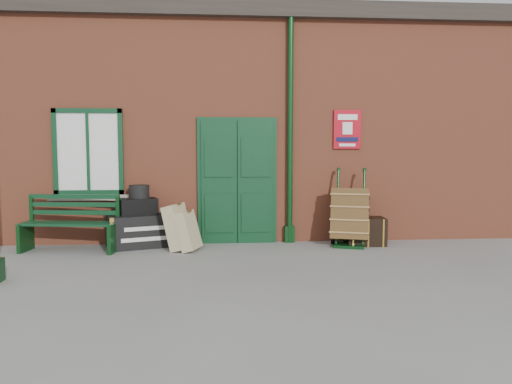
{
  "coord_description": "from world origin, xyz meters",
  "views": [
    {
      "loc": [
        -0.66,
        -7.47,
        1.72
      ],
      "look_at": [
        -0.03,
        0.6,
        1.0
      ],
      "focal_mm": 35.0,
      "sensor_mm": 36.0,
      "label": 1
    }
  ],
  "objects": [
    {
      "name": "houdini_trunk",
      "position": [
        -1.99,
        1.25,
        0.28
      ],
      "size": [
        1.28,
        0.97,
        0.57
      ],
      "primitive_type": "cube",
      "rotation": [
        0.0,
        0.0,
        0.34
      ],
      "color": "black",
      "rests_on": "ground"
    },
    {
      "name": "station_building",
      "position": [
        -0.0,
        3.49,
        2.16
      ],
      "size": [
        10.3,
        4.3,
        4.36
      ],
      "color": "#B05538",
      "rests_on": "ground"
    },
    {
      "name": "suitcase_front",
      "position": [
        -1.15,
        0.83,
        0.34
      ],
      "size": [
        0.49,
        0.57,
        0.67
      ],
      "primitive_type": "cube",
      "rotation": [
        0.0,
        -0.26,
        -0.32
      ],
      "color": "tan",
      "rests_on": "ground"
    },
    {
      "name": "dark_trunk",
      "position": [
        1.95,
        1.09,
        0.24
      ],
      "size": [
        0.7,
        0.47,
        0.49
      ],
      "primitive_type": "cube",
      "rotation": [
        0.0,
        0.0,
        -0.04
      ],
      "color": "black",
      "rests_on": "ground"
    },
    {
      "name": "suitcase_back",
      "position": [
        -1.33,
        0.93,
        0.39
      ],
      "size": [
        0.53,
        0.63,
        0.78
      ],
      "primitive_type": "cube",
      "rotation": [
        0.0,
        -0.22,
        -0.32
      ],
      "color": "tan",
      "rests_on": "ground"
    },
    {
      "name": "hatbox",
      "position": [
        -2.01,
        1.25,
        0.96
      ],
      "size": [
        0.43,
        0.43,
        0.23
      ],
      "primitive_type": "cylinder",
      "rotation": [
        0.0,
        0.0,
        0.34
      ],
      "color": "black",
      "rests_on": "strongbox"
    },
    {
      "name": "strongbox",
      "position": [
        -2.04,
        1.25,
        0.71
      ],
      "size": [
        0.74,
        0.64,
        0.28
      ],
      "primitive_type": "cube",
      "rotation": [
        0.0,
        0.0,
        0.34
      ],
      "color": "black",
      "rests_on": "houdini_trunk"
    },
    {
      "name": "ground",
      "position": [
        0.0,
        0.0,
        0.0
      ],
      "size": [
        80.0,
        80.0,
        0.0
      ],
      "primitive_type": "plane",
      "color": "gray",
      "rests_on": "ground"
    },
    {
      "name": "bench",
      "position": [
        -3.09,
        0.97,
        0.49
      ],
      "size": [
        1.62,
        0.71,
        0.97
      ],
      "rotation": [
        0.0,
        0.0,
        -0.15
      ],
      "color": "#0F371D",
      "rests_on": "ground"
    },
    {
      "name": "porter_trolley",
      "position": [
        1.67,
        1.07,
        0.52
      ],
      "size": [
        0.83,
        0.86,
        1.33
      ],
      "rotation": [
        0.0,
        0.0,
        -0.32
      ],
      "color": "#0C3313",
      "rests_on": "ground"
    }
  ]
}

